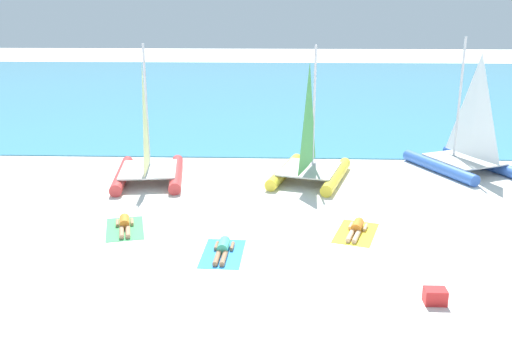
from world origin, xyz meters
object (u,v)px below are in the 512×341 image
sailboat_yellow (310,161)px  sunbather_middle (223,248)px  towel_right (356,233)px  cooler_box (435,296)px  towel_middle (223,254)px  sunbather_left (125,224)px  sailboat_red (148,162)px  sunbather_right (357,228)px  towel_left (125,229)px  sailboat_blue (463,152)px

sailboat_yellow → sunbather_middle: sailboat_yellow is taller
towel_right → cooler_box: 4.25m
cooler_box → towel_middle: bearing=154.1°
sunbather_left → towel_right: 6.97m
sailboat_red → sunbather_left: sailboat_red is taller
sunbather_right → cooler_box: cooler_box is taller
sailboat_red → sailboat_yellow: sailboat_red is taller
sunbather_left → sunbather_middle: same height
sunbather_right → sailboat_red: bearing=164.1°
cooler_box → sailboat_red: bearing=133.7°
towel_left → sunbather_middle: size_ratio=1.21×
sunbather_left → cooler_box: bearing=-41.8°
sailboat_yellow → sunbather_left: bearing=-123.1°
towel_middle → towel_right: 4.14m
sailboat_red → sailboat_blue: size_ratio=0.97×
sailboat_blue → sunbather_right: (-5.12, -6.65, -0.66)m
sailboat_red → sailboat_yellow: bearing=-5.0°
sailboat_red → sunbather_left: (0.29, -4.73, -0.63)m
sunbather_middle → sunbather_right: same height
sunbather_right → cooler_box: (1.24, -4.12, 0.05)m
sailboat_yellow → cooler_box: 9.56m
towel_middle → towel_right: (3.82, 1.59, 0.00)m
sailboat_yellow → sunbather_middle: (-2.70, -6.71, -0.63)m
towel_middle → sunbather_middle: (0.00, 0.07, 0.13)m
sailboat_red → sailboat_yellow: size_ratio=1.01×
sailboat_red → sailboat_blue: bearing=0.5°
towel_left → sunbather_left: size_ratio=1.22×
towel_middle → sailboat_red: bearing=118.0°
sunbather_middle → cooler_box: (5.08, -2.53, 0.05)m
sunbather_left → sunbather_right: size_ratio=1.01×
towel_left → towel_right: same height
sailboat_red → sailboat_yellow: 6.15m
sailboat_yellow → towel_middle: 7.33m
towel_left → cooler_box: bearing=-26.6°
towel_left → sunbather_right: 6.97m
sunbather_right → cooler_box: size_ratio=3.08×
towel_left → towel_right: size_ratio=1.00×
sunbather_right → towel_left: bearing=-162.5°
towel_left → sunbather_left: bearing=104.9°
sunbather_right → sunbather_middle: bearing=-140.0°
towel_middle → cooler_box: size_ratio=3.80×
towel_right → sunbather_right: sunbather_right is taller
sailboat_yellow → sunbather_middle: bearing=-95.8°
sailboat_blue → sailboat_yellow: size_ratio=1.04×
sailboat_blue → cooler_box: sailboat_blue is taller
sailboat_blue → towel_right: bearing=-152.3°
sailboat_red → sunbather_middle: 7.27m
sailboat_blue → sailboat_yellow: 6.44m
towel_left → sunbather_right: size_ratio=1.23×
towel_middle → sunbather_middle: 0.14m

